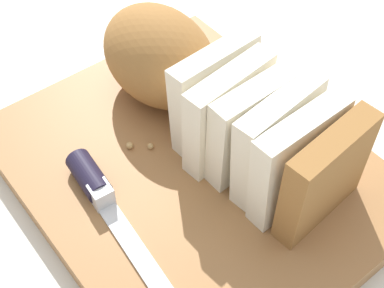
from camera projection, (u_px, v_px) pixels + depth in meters
ground_plane at (192, 179)px, 0.57m from camera, size 3.00×3.00×0.00m
cutting_board at (192, 171)px, 0.56m from camera, size 0.39×0.33×0.03m
bread_loaf at (208, 93)px, 0.54m from camera, size 0.31×0.11×0.11m
bread_knife at (107, 204)px, 0.51m from camera, size 0.28×0.06×0.02m
crumb_near_knife at (150, 146)px, 0.56m from camera, size 0.01×0.01×0.01m
crumb_near_loaf at (130, 145)px, 0.56m from camera, size 0.01×0.01×0.01m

